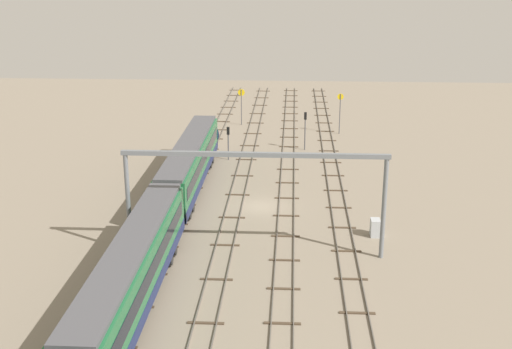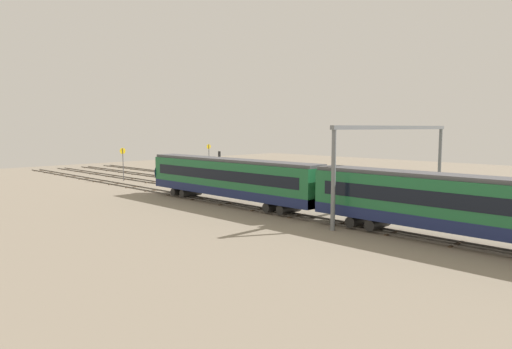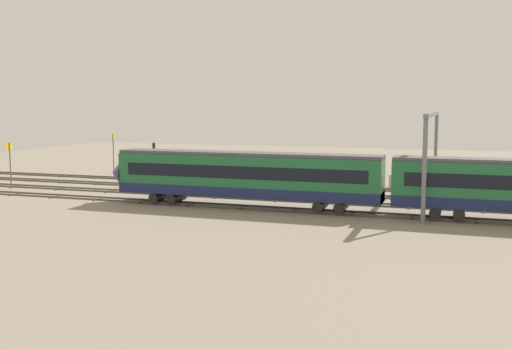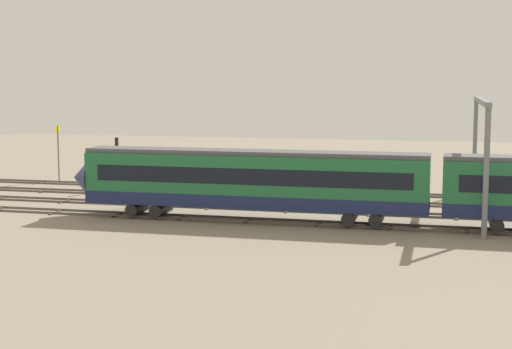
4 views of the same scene
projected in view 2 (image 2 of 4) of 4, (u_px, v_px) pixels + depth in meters
The scene contains 12 objects.
ground_plane at pixel (305, 201), 51.56m from camera, with size 138.79×138.79×0.00m, color gray.
track_near_foreground at pixel (343, 194), 56.76m from camera, with size 122.79×2.40×0.16m.
track_second_near at pixel (319, 198), 53.29m from camera, with size 122.79×2.40×0.16m.
track_middle at pixel (291, 203), 49.82m from camera, with size 122.79×2.40×0.16m.
track_with_train at pixel (259, 209), 46.36m from camera, with size 122.79×2.40×0.16m.
train at pixel (457, 208), 32.30m from camera, with size 75.20×3.24×4.80m.
overhead_gantry at pixel (396, 146), 43.37m from camera, with size 0.40×20.51×8.44m.
speed_sign_near_foreground at pixel (123, 159), 71.21m from camera, with size 0.14×0.96×5.12m.
speed_sign_mid_trackside at pixel (209, 156), 77.66m from camera, with size 0.14×0.84×5.48m.
signal_light_trackside_approach at pixel (219, 162), 68.50m from camera, with size 0.31×0.32×4.75m.
signal_light_trackside_departure at pixel (190, 172), 58.88m from camera, with size 0.31×0.32×3.95m.
relay_cabinet at pixel (403, 192), 53.95m from camera, with size 1.13×0.78×1.50m.
Camera 2 is at (-32.16, 39.96, 8.27)m, focal length 32.22 mm.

